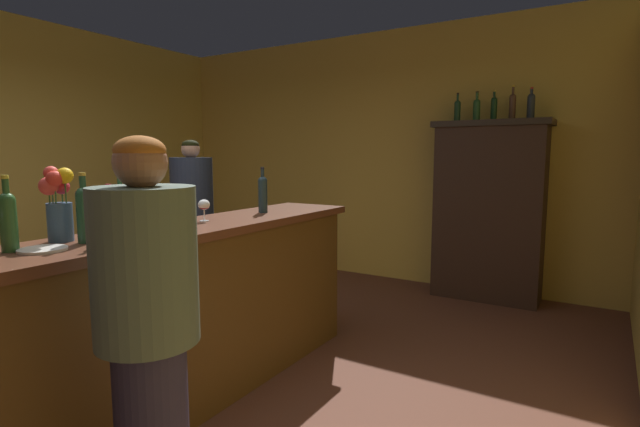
% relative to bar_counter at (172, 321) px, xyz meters
% --- Properties ---
extents(floor, '(8.85, 8.85, 0.00)m').
position_rel_bar_counter_xyz_m(floor, '(-0.43, 0.07, -0.54)').
color(floor, brown).
rests_on(floor, ground).
extents(wall_back, '(5.67, 0.12, 2.93)m').
position_rel_bar_counter_xyz_m(wall_back, '(-0.43, 3.53, 0.92)').
color(wall_back, gold).
rests_on(wall_back, ground).
extents(bar_counter, '(0.56, 3.13, 1.08)m').
position_rel_bar_counter_xyz_m(bar_counter, '(0.00, 0.00, 0.00)').
color(bar_counter, '#553819').
rests_on(bar_counter, ground).
extents(display_cabinet, '(1.13, 0.45, 1.83)m').
position_rel_bar_counter_xyz_m(display_cabinet, '(1.06, 3.21, 0.41)').
color(display_cabinet, '#33221B').
rests_on(display_cabinet, ground).
extents(wine_bottle_pinot, '(0.06, 0.06, 0.31)m').
position_rel_bar_counter_xyz_m(wine_bottle_pinot, '(-0.15, -0.18, 0.67)').
color(wine_bottle_pinot, '#245231').
rests_on(wine_bottle_pinot, bar_counter).
extents(wine_bottle_chardonnay, '(0.07, 0.07, 0.33)m').
position_rel_bar_counter_xyz_m(wine_bottle_chardonnay, '(-0.02, 0.88, 0.68)').
color(wine_bottle_chardonnay, '#1C2D34').
rests_on(wine_bottle_chardonnay, bar_counter).
extents(wine_bottle_riesling, '(0.07, 0.07, 0.33)m').
position_rel_bar_counter_xyz_m(wine_bottle_riesling, '(-0.00, -0.49, 0.68)').
color(wine_bottle_riesling, '#224B30').
rests_on(wine_bottle_riesling, bar_counter).
extents(wine_bottle_malbec, '(0.07, 0.07, 0.33)m').
position_rel_bar_counter_xyz_m(wine_bottle_malbec, '(-0.08, -0.78, 0.68)').
color(wine_bottle_malbec, '#295326').
rests_on(wine_bottle_malbec, bar_counter).
extents(wine_bottle_syrah, '(0.06, 0.06, 0.28)m').
position_rel_bar_counter_xyz_m(wine_bottle_syrah, '(0.12, -0.44, 0.66)').
color(wine_bottle_syrah, '#3F3116').
rests_on(wine_bottle_syrah, bar_counter).
extents(wine_glass_mid, '(0.07, 0.07, 0.14)m').
position_rel_bar_counter_xyz_m(wine_glass_mid, '(-0.06, 0.34, 0.63)').
color(wine_glass_mid, white).
rests_on(wine_glass_mid, bar_counter).
extents(wine_glass_rear, '(0.06, 0.06, 0.15)m').
position_rel_bar_counter_xyz_m(wine_glass_rear, '(-0.01, -0.32, 0.64)').
color(wine_glass_rear, white).
rests_on(wine_glass_rear, bar_counter).
extents(flower_arrangement, '(0.15, 0.15, 0.36)m').
position_rel_bar_counter_xyz_m(flower_arrangement, '(-0.14, -0.53, 0.73)').
color(flower_arrangement, '#385374').
rests_on(flower_arrangement, bar_counter).
extents(cheese_plate, '(0.20, 0.20, 0.01)m').
position_rel_bar_counter_xyz_m(cheese_plate, '(0.02, -0.70, 0.54)').
color(cheese_plate, white).
rests_on(cheese_plate, bar_counter).
extents(display_bottle_left, '(0.06, 0.06, 0.29)m').
position_rel_bar_counter_xyz_m(display_bottle_left, '(0.71, 3.21, 1.41)').
color(display_bottle_left, '#1A3B24').
rests_on(display_bottle_left, display_cabinet).
extents(display_bottle_midleft, '(0.07, 0.07, 0.30)m').
position_rel_bar_counter_xyz_m(display_bottle_midleft, '(0.90, 3.21, 1.41)').
color(display_bottle_midleft, '#244E27').
rests_on(display_bottle_midleft, display_cabinet).
extents(display_bottle_center, '(0.06, 0.06, 0.30)m').
position_rel_bar_counter_xyz_m(display_bottle_center, '(1.07, 3.21, 1.42)').
color(display_bottle_center, black).
rests_on(display_bottle_center, display_cabinet).
extents(display_bottle_midright, '(0.06, 0.06, 0.33)m').
position_rel_bar_counter_xyz_m(display_bottle_midright, '(1.25, 3.21, 1.43)').
color(display_bottle_midright, '#482D1F').
rests_on(display_bottle_midright, display_cabinet).
extents(display_bottle_right, '(0.07, 0.07, 0.30)m').
position_rel_bar_counter_xyz_m(display_bottle_right, '(1.41, 3.21, 1.42)').
color(display_bottle_right, '#222831').
rests_on(display_bottle_right, display_cabinet).
extents(patron_by_cabinet, '(0.39, 0.39, 1.63)m').
position_rel_bar_counter_xyz_m(patron_by_cabinet, '(-1.27, 1.38, 0.34)').
color(patron_by_cabinet, '#A09A80').
rests_on(patron_by_cabinet, ground).
extents(bartender, '(0.39, 0.39, 1.56)m').
position_rel_bar_counter_xyz_m(bartender, '(0.63, -0.65, 0.30)').
color(bartender, '#2A2745').
rests_on(bartender, ground).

